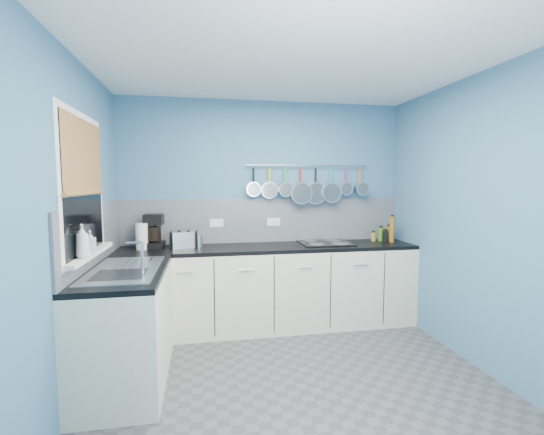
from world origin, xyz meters
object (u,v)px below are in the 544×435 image
object	(u,v)px
soap_bottle_b	(90,242)
canister	(199,242)
coffee_maker	(154,231)
toaster	(184,240)
soap_bottle_a	(82,241)
hob	(325,243)
paper_towel	(142,237)

from	to	relation	value
soap_bottle_b	canister	bearing A→B (deg)	52.20
coffee_maker	toaster	xyz separation A→B (m)	(0.31, -0.03, -0.09)
soap_bottle_a	hob	distance (m)	2.49
hob	soap_bottle_a	bearing A→B (deg)	-151.54
soap_bottle_a	hob	size ratio (longest dim) A/B	0.42
paper_towel	coffee_maker	bearing A→B (deg)	35.17
coffee_maker	hob	distance (m)	1.87
hob	paper_towel	bearing A→B (deg)	-178.81
soap_bottle_b	toaster	xyz separation A→B (m)	(0.63, 1.01, -0.15)
paper_towel	toaster	bearing A→B (deg)	6.09
paper_towel	coffee_maker	xyz separation A→B (m)	(0.11, 0.08, 0.04)
soap_bottle_b	toaster	distance (m)	1.20
canister	hob	size ratio (longest dim) A/B	0.21
paper_towel	hob	size ratio (longest dim) A/B	0.47
toaster	hob	bearing A→B (deg)	-16.05
toaster	canister	world-z (taller)	toaster
soap_bottle_b	paper_towel	distance (m)	0.99
toaster	soap_bottle_b	bearing A→B (deg)	-138.03
soap_bottle_b	canister	size ratio (longest dim) A/B	1.43
soap_bottle_b	coffee_maker	world-z (taller)	coffee_maker
soap_bottle_a	coffee_maker	xyz separation A→B (m)	(0.32, 1.22, -0.09)
paper_towel	hob	xyz separation A→B (m)	(1.97, 0.04, -0.13)
paper_towel	toaster	world-z (taller)	paper_towel
soap_bottle_b	paper_towel	world-z (taller)	soap_bottle_b
paper_towel	canister	bearing A→B (deg)	4.47
soap_bottle_a	canister	size ratio (longest dim) A/B	1.99
coffee_maker	hob	bearing A→B (deg)	2.18
coffee_maker	hob	world-z (taller)	coffee_maker
toaster	paper_towel	bearing A→B (deg)	170.17
soap_bottle_b	paper_towel	size ratio (longest dim) A/B	0.64
soap_bottle_a	hob	world-z (taller)	soap_bottle_a
soap_bottle_a	toaster	world-z (taller)	soap_bottle_a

